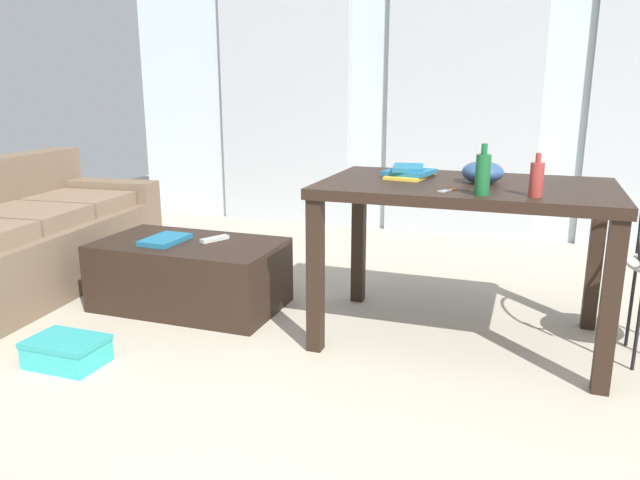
# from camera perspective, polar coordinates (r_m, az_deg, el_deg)

# --- Properties ---
(ground_plane) EXTENTS (9.08, 9.08, 0.00)m
(ground_plane) POSITION_cam_1_polar(r_m,az_deg,el_deg) (3.21, 7.34, -8.38)
(ground_plane) COLOR #B2A893
(wall_back) EXTENTS (6.11, 0.10, 2.70)m
(wall_back) POSITION_cam_1_polar(r_m,az_deg,el_deg) (5.23, 13.43, 15.24)
(wall_back) COLOR silver
(wall_back) RESTS_ON ground
(curtains) EXTENTS (4.34, 0.03, 2.38)m
(curtains) POSITION_cam_1_polar(r_m,az_deg,el_deg) (5.15, 13.21, 13.46)
(curtains) COLOR #B2B7BC
(curtains) RESTS_ON ground
(couch) EXTENTS (1.03, 1.97, 0.78)m
(couch) POSITION_cam_1_polar(r_m,az_deg,el_deg) (4.20, -26.57, -0.05)
(couch) COLOR brown
(couch) RESTS_ON ground
(coffee_table) EXTENTS (1.02, 0.59, 0.38)m
(coffee_table) POSITION_cam_1_polar(r_m,az_deg,el_deg) (3.54, -12.08, -3.16)
(coffee_table) COLOR black
(coffee_table) RESTS_ON ground
(craft_table) EXTENTS (1.35, 0.83, 0.79)m
(craft_table) POSITION_cam_1_polar(r_m,az_deg,el_deg) (2.97, 13.46, 3.22)
(craft_table) COLOR black
(craft_table) RESTS_ON ground
(bottle_near) EXTENTS (0.06, 0.06, 0.18)m
(bottle_near) POSITION_cam_1_polar(r_m,az_deg,el_deg) (2.66, 19.66, 5.43)
(bottle_near) COLOR #99332D
(bottle_near) RESTS_ON craft_table
(bottle_far) EXTENTS (0.06, 0.06, 0.22)m
(bottle_far) POSITION_cam_1_polar(r_m,az_deg,el_deg) (2.63, 15.03, 6.02)
(bottle_far) COLOR #195B2D
(bottle_far) RESTS_ON craft_table
(bowl) EXTENTS (0.19, 0.19, 0.10)m
(bowl) POSITION_cam_1_polar(r_m,az_deg,el_deg) (2.96, 15.03, 6.17)
(bowl) COLOR #2D4C7A
(bowl) RESTS_ON craft_table
(book_stack) EXTENTS (0.25, 0.31, 0.06)m
(book_stack) POSITION_cam_1_polar(r_m,az_deg,el_deg) (3.10, 8.38, 6.35)
(book_stack) COLOR gold
(book_stack) RESTS_ON craft_table
(scissors) EXTENTS (0.08, 0.11, 0.00)m
(scissors) POSITION_cam_1_polar(r_m,az_deg,el_deg) (2.73, 12.01, 4.63)
(scissors) COLOR #9EA0A5
(scissors) RESTS_ON craft_table
(tv_remote_primary) EXTENTS (0.11, 0.17, 0.02)m
(tv_remote_primary) POSITION_cam_1_polar(r_m,az_deg,el_deg) (3.48, -9.86, 0.10)
(tv_remote_primary) COLOR #B7B7B2
(tv_remote_primary) RESTS_ON coffee_table
(magazine) EXTENTS (0.19, 0.28, 0.03)m
(magazine) POSITION_cam_1_polar(r_m,az_deg,el_deg) (3.51, -14.34, 0.03)
(magazine) COLOR #1E668C
(magazine) RESTS_ON coffee_table
(shoebox) EXTENTS (0.34, 0.24, 0.12)m
(shoebox) POSITION_cam_1_polar(r_m,az_deg,el_deg) (3.02, -22.67, -9.63)
(shoebox) COLOR #33B2AD
(shoebox) RESTS_ON ground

